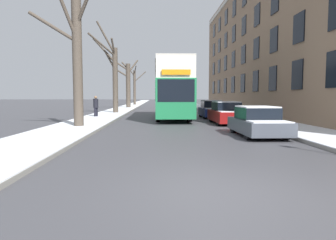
{
  "coord_description": "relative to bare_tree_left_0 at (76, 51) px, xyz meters",
  "views": [
    {
      "loc": [
        -1.31,
        -5.45,
        1.79
      ],
      "look_at": [
        -0.61,
        13.0,
        0.31
      ],
      "focal_mm": 32.0,
      "sensor_mm": 36.0,
      "label": 1
    }
  ],
  "objects": [
    {
      "name": "sidewalk_right",
      "position": [
        11.44,
        41.93,
        -4.14
      ],
      "size": [
        3.06,
        130.0,
        0.16
      ],
      "color": "gray",
      "rests_on": "ground"
    },
    {
      "name": "terrace_facade_right",
      "position": [
        17.47,
        13.27,
        2.8
      ],
      "size": [
        9.1,
        39.64,
        14.03
      ],
      "color": "#8C7056",
      "rests_on": "ground"
    },
    {
      "name": "parked_car_2",
      "position": [
        8.86,
        8.11,
        -3.55
      ],
      "size": [
        1.7,
        3.93,
        1.46
      ],
      "color": "navy",
      "rests_on": "ground"
    },
    {
      "name": "parked_car_0",
      "position": [
        8.86,
        -3.3,
        -3.6
      ],
      "size": [
        1.8,
        3.92,
        1.33
      ],
      "color": "#474C56",
      "rests_on": "ground"
    },
    {
      "name": "bare_tree_left_2",
      "position": [
        0.11,
        27.4,
        -0.51
      ],
      "size": [
        4.07,
        1.8,
        7.32
      ],
      "color": "#4C4238",
      "rests_on": "ground"
    },
    {
      "name": "ground_plane",
      "position": [
        5.64,
        -11.07,
        -4.22
      ],
      "size": [
        320.0,
        320.0,
        0.0
      ],
      "primitive_type": "plane",
      "color": "#424247"
    },
    {
      "name": "double_decker_bus",
      "position": [
        5.53,
        7.64,
        -1.72
      ],
      "size": [
        2.58,
        11.44,
        4.4
      ],
      "color": "#1E7A47",
      "rests_on": "ground"
    },
    {
      "name": "parked_car_1",
      "position": [
        8.86,
        2.74,
        -3.55
      ],
      "size": [
        1.77,
        4.31,
        1.43
      ],
      "color": "maroon",
      "rests_on": "ground"
    },
    {
      "name": "bare_tree_left_3",
      "position": [
        0.09,
        41.5,
        -0.48
      ],
      "size": [
        3.87,
        2.9,
        8.04
      ],
      "color": "#4C4238",
      "rests_on": "ground"
    },
    {
      "name": "bare_tree_left_1",
      "position": [
        0.05,
        13.58,
        -0.27
      ],
      "size": [
        2.5,
        2.68,
        8.98
      ],
      "color": "#4C4238",
      "rests_on": "ground"
    },
    {
      "name": "sidewalk_left",
      "position": [
        -0.16,
        41.93,
        -4.14
      ],
      "size": [
        3.06,
        130.0,
        0.16
      ],
      "color": "gray",
      "rests_on": "ground"
    },
    {
      "name": "bare_tree_left_0",
      "position": [
        0.0,
        0.0,
        0.0
      ],
      "size": [
        4.03,
        1.56,
        8.24
      ],
      "color": "#4C4238",
      "rests_on": "ground"
    },
    {
      "name": "pedestrian_left_sidewalk",
      "position": [
        -0.58,
        7.8,
        -3.23
      ],
      "size": [
        0.39,
        0.39,
        1.8
      ],
      "rotation": [
        0.0,
        0.0,
        4.18
      ],
      "color": "black",
      "rests_on": "ground"
    }
  ]
}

